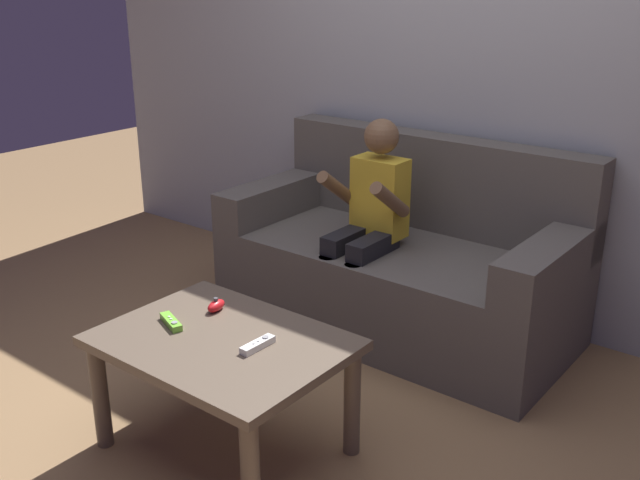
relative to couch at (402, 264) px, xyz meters
The scene contains 8 objects.
ground_plane 1.10m from the couch, 85.06° to the right, with size 10.03×10.03×0.00m, color olive.
wall_back 1.02m from the couch, 76.96° to the left, with size 5.01×0.05×2.50m, color #999EA8.
couch is the anchor object (origin of this frame).
person_seated_on_couch 0.34m from the couch, 112.77° to the right, with size 0.35×0.42×1.02m.
coffee_table 1.26m from the couch, 87.58° to the right, with size 0.84×0.62×0.45m.
game_remote_lime_near_edge 1.32m from the couch, 97.17° to the right, with size 0.14×0.08×0.03m.
nunchuk_red 1.13m from the couch, 96.22° to the right, with size 0.06×0.10×0.05m.
game_remote_white_far_corner 1.26m from the couch, 80.89° to the right, with size 0.04×0.14×0.03m.
Camera 1 is at (1.63, -1.78, 1.65)m, focal length 41.26 mm.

